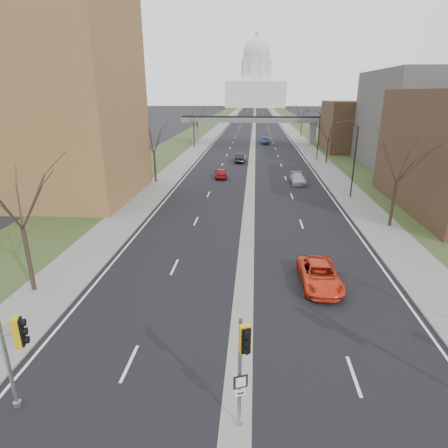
# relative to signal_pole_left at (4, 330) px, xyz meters

# --- Properties ---
(ground) EXTENTS (700.00, 700.00, 0.00)m
(ground) POSITION_rel_signal_pole_left_xyz_m (8.35, 0.86, -3.65)
(ground) COLOR black
(ground) RESTS_ON ground
(road_surface) EXTENTS (20.00, 600.00, 0.01)m
(road_surface) POSITION_rel_signal_pole_left_xyz_m (8.35, 150.86, -3.64)
(road_surface) COLOR black
(road_surface) RESTS_ON ground
(median_strip) EXTENTS (1.20, 600.00, 0.02)m
(median_strip) POSITION_rel_signal_pole_left_xyz_m (8.35, 150.86, -3.65)
(median_strip) COLOR gray
(median_strip) RESTS_ON ground
(sidewalk_right) EXTENTS (4.00, 600.00, 0.12)m
(sidewalk_right) POSITION_rel_signal_pole_left_xyz_m (20.35, 150.86, -3.59)
(sidewalk_right) COLOR gray
(sidewalk_right) RESTS_ON ground
(sidewalk_left) EXTENTS (4.00, 600.00, 0.12)m
(sidewalk_left) POSITION_rel_signal_pole_left_xyz_m (-3.65, 150.86, -3.59)
(sidewalk_left) COLOR gray
(sidewalk_left) RESTS_ON ground
(grass_verge_right) EXTENTS (8.00, 600.00, 0.10)m
(grass_verge_right) POSITION_rel_signal_pole_left_xyz_m (26.35, 150.86, -3.60)
(grass_verge_right) COLOR #2D3C1C
(grass_verge_right) RESTS_ON ground
(grass_verge_left) EXTENTS (8.00, 600.00, 0.10)m
(grass_verge_left) POSITION_rel_signal_pole_left_xyz_m (-9.65, 150.86, -3.60)
(grass_verge_left) COLOR #2D3C1C
(grass_verge_left) RESTS_ON ground
(apartment_building) EXTENTS (25.00, 16.00, 22.00)m
(apartment_building) POSITION_rel_signal_pole_left_xyz_m (-17.65, 30.86, 7.35)
(apartment_building) COLOR olive
(apartment_building) RESTS_ON ground
(commercial_block_mid) EXTENTS (18.00, 22.00, 15.00)m
(commercial_block_mid) POSITION_rel_signal_pole_left_xyz_m (36.35, 52.86, 3.85)
(commercial_block_mid) COLOR #54514C
(commercial_block_mid) RESTS_ON ground
(commercial_block_far) EXTENTS (14.00, 14.00, 10.00)m
(commercial_block_far) POSITION_rel_signal_pole_left_xyz_m (30.35, 70.86, 1.35)
(commercial_block_far) COLOR #4B3623
(commercial_block_far) RESTS_ON ground
(pedestrian_bridge) EXTENTS (34.00, 3.00, 6.45)m
(pedestrian_bridge) POSITION_rel_signal_pole_left_xyz_m (8.35, 80.86, 1.19)
(pedestrian_bridge) COLOR slate
(pedestrian_bridge) RESTS_ON ground
(capitol) EXTENTS (48.00, 42.00, 55.75)m
(capitol) POSITION_rel_signal_pole_left_xyz_m (8.35, 320.86, 14.95)
(capitol) COLOR silver
(capitol) RESTS_ON ground
(streetlight_mid) EXTENTS (2.61, 0.20, 8.70)m
(streetlight_mid) POSITION_rel_signal_pole_left_xyz_m (19.34, 32.86, 3.30)
(streetlight_mid) COLOR black
(streetlight_mid) RESTS_ON sidewalk_right
(streetlight_far) EXTENTS (2.61, 0.20, 8.70)m
(streetlight_far) POSITION_rel_signal_pole_left_xyz_m (19.34, 58.86, 3.30)
(streetlight_far) COLOR black
(streetlight_far) RESTS_ON sidewalk_right
(tree_left_a) EXTENTS (7.20, 7.20, 9.40)m
(tree_left_a) POSITION_rel_signal_pole_left_xyz_m (-4.65, 8.86, 2.99)
(tree_left_a) COLOR #382B21
(tree_left_a) RESTS_ON sidewalk_left
(tree_left_b) EXTENTS (6.75, 6.75, 8.81)m
(tree_left_b) POSITION_rel_signal_pole_left_xyz_m (-4.65, 38.86, 2.58)
(tree_left_b) COLOR #382B21
(tree_left_b) RESTS_ON sidewalk_left
(tree_left_c) EXTENTS (7.65, 7.65, 9.99)m
(tree_left_c) POSITION_rel_signal_pole_left_xyz_m (-4.65, 72.86, 3.39)
(tree_left_c) COLOR #382B21
(tree_left_c) RESTS_ON sidewalk_left
(tree_right_a) EXTENTS (7.20, 7.20, 9.40)m
(tree_right_a) POSITION_rel_signal_pole_left_xyz_m (21.35, 22.86, 2.99)
(tree_right_a) COLOR #382B21
(tree_right_a) RESTS_ON sidewalk_right
(tree_right_b) EXTENTS (6.30, 6.30, 8.22)m
(tree_right_b) POSITION_rel_signal_pole_left_xyz_m (21.35, 55.86, 2.17)
(tree_right_b) COLOR #382B21
(tree_right_b) RESTS_ON sidewalk_right
(tree_right_c) EXTENTS (7.65, 7.65, 9.99)m
(tree_right_c) POSITION_rel_signal_pole_left_xyz_m (21.35, 95.86, 3.39)
(tree_right_c) COLOR #382B21
(tree_right_c) RESTS_ON sidewalk_right
(signal_pole_left) EXTENTS (0.93, 1.25, 5.58)m
(signal_pole_left) POSITION_rel_signal_pole_left_xyz_m (0.00, 0.00, 0.00)
(signal_pole_left) COLOR gray
(signal_pole_left) RESTS_ON ground
(signal_pole_median) EXTENTS (0.65, 0.77, 4.62)m
(signal_pole_median) POSITION_rel_signal_pole_left_xyz_m (8.56, -0.26, -0.43)
(signal_pole_median) COLOR gray
(signal_pole_median) RESTS_ON ground
(car_left_near) EXTENTS (2.17, 4.36, 1.43)m
(car_left_near) POSITION_rel_signal_pole_left_xyz_m (4.03, 42.41, -2.94)
(car_left_near) COLOR #9F1216
(car_left_near) RESTS_ON ground
(car_left_far) EXTENTS (1.86, 4.67, 1.51)m
(car_left_far) POSITION_rel_signal_pole_left_xyz_m (6.35, 55.55, -2.89)
(car_left_far) COLOR black
(car_left_far) RESTS_ON ground
(car_right_near) EXTENTS (2.50, 5.21, 1.43)m
(car_right_near) POSITION_rel_signal_pole_left_xyz_m (13.12, 11.05, -2.93)
(car_right_near) COLOR red
(car_right_near) RESTS_ON ground
(car_right_mid) EXTENTS (1.99, 4.58, 1.31)m
(car_right_mid) POSITION_rel_signal_pole_left_xyz_m (14.71, 39.67, -2.99)
(car_right_mid) COLOR #A8A9AF
(car_right_mid) RESTS_ON ground
(car_right_far) EXTENTS (2.03, 4.64, 1.56)m
(car_right_far) POSITION_rel_signal_pole_left_xyz_m (11.31, 81.26, -2.87)
(car_right_far) COLOR navy
(car_right_far) RESTS_ON ground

